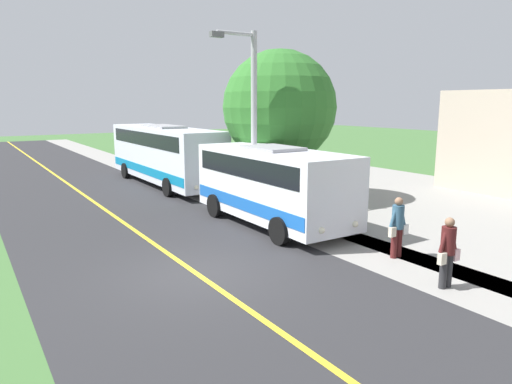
{
  "coord_description": "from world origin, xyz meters",
  "views": [
    {
      "loc": [
        4.92,
        10.54,
        4.39
      ],
      "look_at": [
        -3.5,
        -2.55,
        1.4
      ],
      "focal_mm": 32.62,
      "sensor_mm": 36.0,
      "label": 1
    }
  ],
  "objects_px": {
    "shuttle_bus_front": "(273,182)",
    "pedestrian_with_bags": "(448,250)",
    "transit_bus_rear": "(164,152)",
    "street_light_pole": "(251,115)",
    "tree_curbside": "(279,108)",
    "pedestrian_waiting": "(398,225)"
  },
  "relations": [
    {
      "from": "street_light_pole",
      "to": "tree_curbside",
      "type": "xyz_separation_m",
      "value": [
        -2.54,
        -1.64,
        0.25
      ]
    },
    {
      "from": "street_light_pole",
      "to": "tree_curbside",
      "type": "relative_size",
      "value": 1.05
    },
    {
      "from": "pedestrian_with_bags",
      "to": "tree_curbside",
      "type": "distance_m",
      "value": 11.57
    },
    {
      "from": "street_light_pole",
      "to": "shuttle_bus_front",
      "type": "bearing_deg",
      "value": 80.62
    },
    {
      "from": "shuttle_bus_front",
      "to": "transit_bus_rear",
      "type": "distance_m",
      "value": 10.21
    },
    {
      "from": "shuttle_bus_front",
      "to": "street_light_pole",
      "type": "bearing_deg",
      "value": -99.38
    },
    {
      "from": "pedestrian_with_bags",
      "to": "street_light_pole",
      "type": "distance_m",
      "value": 9.61
    },
    {
      "from": "pedestrian_with_bags",
      "to": "pedestrian_waiting",
      "type": "height_order",
      "value": "pedestrian_waiting"
    },
    {
      "from": "pedestrian_waiting",
      "to": "street_light_pole",
      "type": "xyz_separation_m",
      "value": [
        0.56,
        -6.96,
        2.98
      ]
    },
    {
      "from": "transit_bus_rear",
      "to": "street_light_pole",
      "type": "xyz_separation_m",
      "value": [
        -0.39,
        8.23,
        2.18
      ]
    },
    {
      "from": "pedestrian_waiting",
      "to": "tree_curbside",
      "type": "xyz_separation_m",
      "value": [
        -1.98,
        -8.6,
        3.23
      ]
    },
    {
      "from": "transit_bus_rear",
      "to": "pedestrian_with_bags",
      "type": "distance_m",
      "value": 17.37
    },
    {
      "from": "transit_bus_rear",
      "to": "tree_curbside",
      "type": "distance_m",
      "value": 7.61
    },
    {
      "from": "shuttle_bus_front",
      "to": "pedestrian_with_bags",
      "type": "height_order",
      "value": "shuttle_bus_front"
    },
    {
      "from": "shuttle_bus_front",
      "to": "pedestrian_with_bags",
      "type": "distance_m",
      "value": 7.17
    },
    {
      "from": "pedestrian_waiting",
      "to": "street_light_pole",
      "type": "height_order",
      "value": "street_light_pole"
    },
    {
      "from": "transit_bus_rear",
      "to": "tree_curbside",
      "type": "xyz_separation_m",
      "value": [
        -2.93,
        6.59,
        2.43
      ]
    },
    {
      "from": "transit_bus_rear",
      "to": "tree_curbside",
      "type": "height_order",
      "value": "tree_curbside"
    },
    {
      "from": "transit_bus_rear",
      "to": "pedestrian_waiting",
      "type": "height_order",
      "value": "transit_bus_rear"
    },
    {
      "from": "pedestrian_with_bags",
      "to": "street_light_pole",
      "type": "height_order",
      "value": "street_light_pole"
    },
    {
      "from": "pedestrian_waiting",
      "to": "tree_curbside",
      "type": "height_order",
      "value": "tree_curbside"
    },
    {
      "from": "shuttle_bus_front",
      "to": "transit_bus_rear",
      "type": "bearing_deg",
      "value": -89.65
    }
  ]
}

